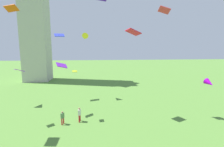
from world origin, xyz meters
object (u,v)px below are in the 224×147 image
at_px(kite_flying_8, 20,70).
at_px(kite_flying_9, 85,37).
at_px(kite_flying_5, 133,32).
at_px(kite_flying_10, 11,8).
at_px(kite_flying_11, 59,35).
at_px(person_1, 79,114).
at_px(person_2, 63,117).
at_px(kite_flying_2, 62,65).
at_px(kite_flying_1, 75,71).
at_px(kite_flying_3, 164,10).
at_px(kite_flying_4, 209,83).

relative_size(kite_flying_8, kite_flying_9, 0.62).
distance_m(kite_flying_5, kite_flying_10, 13.35).
bearing_deg(kite_flying_8, kite_flying_11, -135.01).
xyz_separation_m(kite_flying_5, kite_flying_9, (-6.61, 9.31, -0.18)).
relative_size(person_1, person_2, 1.11).
xyz_separation_m(kite_flying_2, kite_flying_9, (2.62, 7.68, 4.07)).
distance_m(kite_flying_8, kite_flying_11, 11.34).
height_order(person_2, kite_flying_1, kite_flying_1).
relative_size(kite_flying_3, kite_flying_9, 0.70).
xyz_separation_m(kite_flying_2, kite_flying_8, (-4.30, -2.57, -0.26)).
height_order(kite_flying_4, kite_flying_8, kite_flying_8).
xyz_separation_m(kite_flying_1, kite_flying_11, (-3.52, 9.28, 4.97)).
relative_size(kite_flying_2, kite_flying_10, 1.59).
height_order(kite_flying_2, kite_flying_3, kite_flying_3).
bearing_deg(kite_flying_8, kite_flying_3, 153.56).
xyz_separation_m(kite_flying_2, kite_flying_11, (-1.63, 7.41, 4.41)).
relative_size(kite_flying_4, kite_flying_8, 1.17).
bearing_deg(kite_flying_11, kite_flying_9, 164.65).
xyz_separation_m(kite_flying_1, kite_flying_3, (11.26, 0.39, 7.54)).
bearing_deg(person_2, kite_flying_8, -77.04).
bearing_deg(person_2, kite_flying_10, 4.48).
bearing_deg(kite_flying_4, kite_flying_2, 156.33).
distance_m(person_1, person_2, 2.03).
xyz_separation_m(kite_flying_2, kite_flying_10, (-1.50, -9.52, 5.16)).
bearing_deg(kite_flying_4, person_1, 164.40).
height_order(kite_flying_3, kite_flying_4, kite_flying_3).
bearing_deg(kite_flying_10, person_2, -98.66).
relative_size(kite_flying_1, kite_flying_10, 0.95).
bearing_deg(kite_flying_2, kite_flying_8, -2.39).
xyz_separation_m(person_2, kite_flying_3, (12.68, 1.86, 12.81)).
xyz_separation_m(kite_flying_5, kite_flying_11, (-10.85, 9.05, 0.16)).
bearing_deg(kite_flying_9, kite_flying_8, 43.49).
bearing_deg(kite_flying_4, kite_flying_8, 164.87).
bearing_deg(kite_flying_2, kite_flying_4, 135.21).
bearing_deg(person_1, kite_flying_1, 38.00).
height_order(kite_flying_2, kite_flying_4, kite_flying_2).
bearing_deg(kite_flying_1, person_1, -158.34).
distance_m(kite_flying_3, kite_flying_11, 17.44).
distance_m(kite_flying_3, kite_flying_10, 16.81).
bearing_deg(kite_flying_5, kite_flying_9, -74.02).
height_order(kite_flying_2, kite_flying_9, kite_flying_9).
bearing_deg(kite_flying_4, kite_flying_1, 161.35).
distance_m(kite_flying_1, kite_flying_11, 11.10).
height_order(kite_flying_9, kite_flying_11, kite_flying_9).
bearing_deg(kite_flying_9, kite_flying_2, 58.67).
relative_size(kite_flying_3, kite_flying_11, 0.75).
xyz_separation_m(person_2, kite_flying_8, (-4.77, 0.78, 5.58)).
bearing_deg(kite_flying_3, kite_flying_2, 1.09).
bearing_deg(kite_flying_1, kite_flying_9, -12.49).
distance_m(person_1, kite_flying_1, 5.28).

